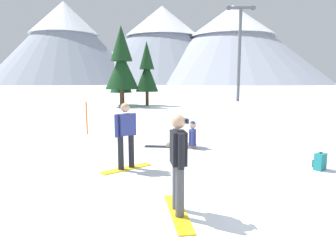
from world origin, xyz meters
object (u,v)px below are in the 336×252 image
object	(u,v)px
snowboarder_background	(187,138)
pine_tree_twin	(121,74)
backpack_teal	(320,162)
ski_lift_tower	(240,48)
snowboarder_midground	(126,134)
trail_marker_pole	(87,118)
pine_tree_leaning	(147,71)
snowboarder_foreground	(178,162)
pine_tree_young	(122,63)

from	to	relation	value
snowboarder_background	pine_tree_twin	distance (m)	20.19
backpack_teal	pine_tree_twin	bearing A→B (deg)	112.66
backpack_teal	ski_lift_tower	size ratio (longest dim) A/B	0.04
snowboarder_midground	snowboarder_background	bearing A→B (deg)	56.98
backpack_teal	trail_marker_pole	size ratio (longest dim) A/B	0.33
snowboarder_background	pine_tree_leaning	world-z (taller)	pine_tree_leaning
snowboarder_background	ski_lift_tower	xyz separation A→B (m)	(6.87, 24.63, 5.68)
snowboarder_midground	snowboarder_foreground	bearing A→B (deg)	-63.19
snowboarder_midground	pine_tree_leaning	xyz separation A→B (m)	(-1.38, 20.91, 2.35)
pine_tree_leaning	trail_marker_pole	bearing A→B (deg)	-94.32
trail_marker_pole	pine_tree_twin	distance (m)	16.79
backpack_teal	pine_tree_leaning	world-z (taller)	pine_tree_leaning
ski_lift_tower	snowboarder_background	bearing A→B (deg)	-105.58
backpack_teal	pine_tree_young	bearing A→B (deg)	113.69
snowboarder_foreground	pine_tree_twin	world-z (taller)	pine_tree_twin
pine_tree_young	ski_lift_tower	bearing A→B (deg)	32.55
snowboarder_foreground	pine_tree_twin	bearing A→B (deg)	102.39
backpack_teal	pine_tree_leaning	bearing A→B (deg)	107.12
pine_tree_twin	ski_lift_tower	xyz separation A→B (m)	(12.61, 5.45, 3.04)
snowboarder_midground	backpack_teal	distance (m)	5.09
snowboarder_foreground	pine_tree_young	size ratio (longest dim) A/B	0.24
snowboarder_foreground	backpack_teal	world-z (taller)	snowboarder_foreground
pine_tree_young	snowboarder_midground	bearing A→B (deg)	-79.82
snowboarder_foreground	ski_lift_tower	world-z (taller)	ski_lift_tower
ski_lift_tower	pine_tree_young	bearing A→B (deg)	-147.45
snowboarder_foreground	pine_tree_leaning	world-z (taller)	pine_tree_leaning
snowboarder_background	pine_tree_twin	size ratio (longest dim) A/B	0.34
pine_tree_leaning	ski_lift_tower	xyz separation A→B (m)	(9.96, 6.34, 2.73)
ski_lift_tower	pine_tree_twin	bearing A→B (deg)	-156.63
backpack_teal	snowboarder_background	bearing A→B (deg)	142.36
snowboarder_midground	pine_tree_young	xyz separation A→B (m)	(-3.51, 19.54, 3.00)
pine_tree_leaning	pine_tree_young	bearing A→B (deg)	-147.24
pine_tree_young	ski_lift_tower	xyz separation A→B (m)	(12.08, 7.71, 2.08)
snowboarder_foreground	snowboarder_midground	xyz separation A→B (m)	(-1.33, 2.63, 0.01)
pine_tree_twin	snowboarder_midground	bearing A→B (deg)	-79.50
trail_marker_pole	pine_tree_leaning	size ratio (longest dim) A/B	0.24
ski_lift_tower	backpack_teal	bearing A→B (deg)	-97.39
snowboarder_foreground	pine_tree_young	xyz separation A→B (m)	(-4.84, 22.17, 3.01)
snowboarder_midground	backpack_teal	xyz separation A→B (m)	(5.04, 0.05, -0.71)
pine_tree_twin	pine_tree_young	world-z (taller)	pine_tree_young
snowboarder_midground	snowboarder_background	world-z (taller)	snowboarder_midground
snowboarder_midground	trail_marker_pole	bearing A→B (deg)	116.15
snowboarder_midground	ski_lift_tower	bearing A→B (deg)	72.54
snowboarder_background	pine_tree_leaning	bearing A→B (deg)	99.58
snowboarder_background	pine_tree_twin	xyz separation A→B (m)	(-5.74, 19.18, 2.65)
trail_marker_pole	snowboarder_midground	bearing A→B (deg)	-63.85
trail_marker_pole	pine_tree_leaning	xyz separation A→B (m)	(1.18, 15.68, 2.56)
pine_tree_young	pine_tree_leaning	size ratio (longest dim) A/B	1.20
pine_tree_twin	trail_marker_pole	bearing A→B (deg)	-84.93
snowboarder_foreground	pine_tree_leaning	size ratio (longest dim) A/B	0.29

